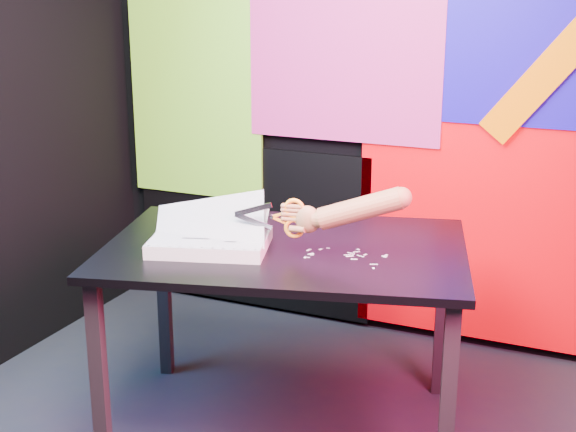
% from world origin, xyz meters
% --- Properties ---
extents(room, '(3.01, 3.01, 2.71)m').
position_xyz_m(room, '(0.00, 0.00, 1.35)').
color(room, black).
rests_on(room, ground).
extents(backdrop, '(2.88, 0.05, 2.08)m').
position_xyz_m(backdrop, '(0.06, 1.46, 0.96)').
color(backdrop, '#F3000A').
rests_on(backdrop, ground).
extents(work_table, '(1.49, 1.18, 0.75)m').
position_xyz_m(work_table, '(-0.10, 0.45, 0.67)').
color(work_table, '#282524').
rests_on(work_table, ground).
extents(printout_stack, '(0.49, 0.41, 0.22)m').
position_xyz_m(printout_stack, '(-0.33, 0.30, 0.78)').
color(printout_stack, beige).
rests_on(printout_stack, work_table).
extents(scissors, '(0.26, 0.05, 0.15)m').
position_xyz_m(scissors, '(-0.05, 0.37, 0.88)').
color(scissors, '#AFAFBB').
rests_on(scissors, printout_stack).
extents(hand_forearm, '(0.44, 0.13, 0.19)m').
position_xyz_m(hand_forearm, '(0.17, 0.41, 0.93)').
color(hand_forearm, brown).
rests_on(hand_forearm, work_table).
extents(paper_clippings, '(0.29, 0.18, 0.00)m').
position_xyz_m(paper_clippings, '(0.14, 0.44, 0.75)').
color(paper_clippings, white).
rests_on(paper_clippings, work_table).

